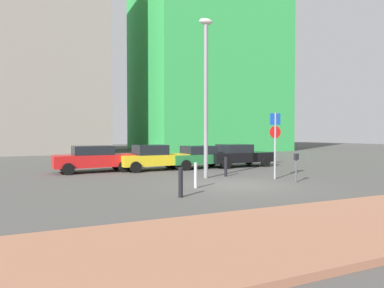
{
  "coord_description": "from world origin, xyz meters",
  "views": [
    {
      "loc": [
        -7.65,
        -12.27,
        2.17
      ],
      "look_at": [
        -1.11,
        2.38,
        1.7
      ],
      "focal_mm": 31.6,
      "sensor_mm": 36.0,
      "label": 1
    }
  ],
  "objects": [
    {
      "name": "ground_plane",
      "position": [
        0.0,
        0.0,
        0.0
      ],
      "size": [
        120.0,
        120.0,
        0.0
      ],
      "primitive_type": "plane",
      "color": "#4C4947"
    },
    {
      "name": "sidewalk_brick",
      "position": [
        0.0,
        -6.58,
        0.07
      ],
      "size": [
        40.0,
        3.91,
        0.14
      ],
      "primitive_type": "cube",
      "color": "#9E664C",
      "rests_on": "ground"
    },
    {
      "name": "parked_car_red",
      "position": [
        -4.93,
        7.6,
        0.79
      ],
      "size": [
        4.49,
        2.1,
        1.51
      ],
      "color": "red",
      "rests_on": "ground"
    },
    {
      "name": "parked_car_yellow",
      "position": [
        -1.56,
        7.16,
        0.77
      ],
      "size": [
        4.16,
        2.13,
        1.53
      ],
      "color": "gold",
      "rests_on": "ground"
    },
    {
      "name": "parked_car_green",
      "position": [
        1.53,
        7.16,
        0.74
      ],
      "size": [
        4.2,
        2.16,
        1.43
      ],
      "color": "#237238",
      "rests_on": "ground"
    },
    {
      "name": "parked_car_black",
      "position": [
        4.28,
        7.01,
        0.76
      ],
      "size": [
        4.62,
        2.26,
        1.5
      ],
      "color": "black",
      "rests_on": "ground"
    },
    {
      "name": "parking_sign_post",
      "position": [
        2.64,
        0.94,
        2.02
      ],
      "size": [
        0.6,
        0.1,
        3.2
      ],
      "color": "gray",
      "rests_on": "ground"
    },
    {
      "name": "parking_meter",
      "position": [
        2.8,
        -0.37,
        0.85
      ],
      "size": [
        0.18,
        0.14,
        1.3
      ],
      "color": "#4C4C51",
      "rests_on": "ground"
    },
    {
      "name": "street_lamp",
      "position": [
        -0.25,
        2.63,
        4.54
      ],
      "size": [
        0.7,
        0.36,
        7.82
      ],
      "color": "gray",
      "rests_on": "ground"
    },
    {
      "name": "traffic_bollard_near",
      "position": [
        -2.0,
        0.03,
        0.51
      ],
      "size": [
        0.13,
        0.13,
        1.03
      ],
      "primitive_type": "cylinder",
      "color": "#B7B7BC",
      "rests_on": "ground"
    },
    {
      "name": "traffic_bollard_mid",
      "position": [
        -3.3,
        -1.57,
        0.51
      ],
      "size": [
        0.16,
        0.16,
        1.02
      ],
      "primitive_type": "cylinder",
      "color": "black",
      "rests_on": "ground"
    },
    {
      "name": "traffic_bollard_far",
      "position": [
        0.98,
        2.79,
        0.5
      ],
      "size": [
        0.15,
        0.15,
        0.99
      ],
      "primitive_type": "cylinder",
      "color": "black",
      "rests_on": "ground"
    },
    {
      "name": "building_colorful_midrise",
      "position": [
        13.33,
        30.69,
        13.38
      ],
      "size": [
        17.79,
        17.12,
        26.76
      ],
      "primitive_type": "cube",
      "color": "green",
      "rests_on": "ground"
    },
    {
      "name": "building_under_construction",
      "position": [
        -6.0,
        31.5,
        12.21
      ],
      "size": [
        10.82,
        13.56,
        24.42
      ],
      "primitive_type": "cube",
      "color": "gray",
      "rests_on": "ground"
    }
  ]
}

